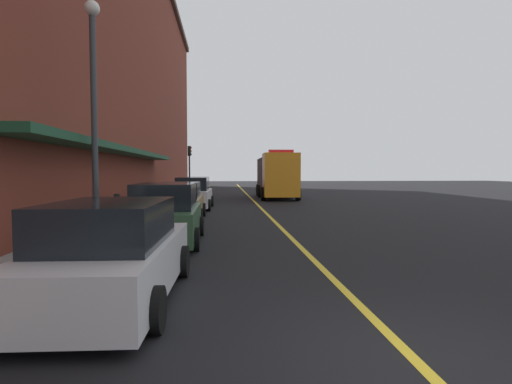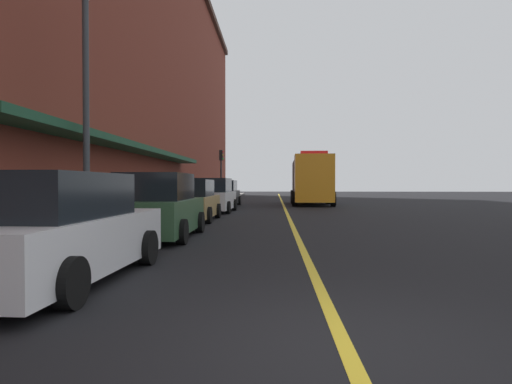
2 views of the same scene
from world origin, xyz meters
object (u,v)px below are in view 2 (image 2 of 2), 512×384
(parked_car_2, at_px, (191,201))
(parked_car_4, at_px, (224,194))
(street_lamp_left, at_px, (86,81))
(parked_car_1, at_px, (158,208))
(parked_car_0, at_px, (56,231))
(traffic_light_near, at_px, (221,165))
(parking_meter_2, at_px, (108,200))
(parked_car_3, at_px, (214,196))
(utility_truck, at_px, (311,180))
(parking_meter_0, at_px, (206,190))
(parking_meter_1, at_px, (135,197))

(parked_car_2, distance_m, parked_car_4, 11.52)
(street_lamp_left, bearing_deg, parked_car_1, -4.02)
(parked_car_0, relative_size, traffic_light_near, 1.09)
(parked_car_4, bearing_deg, traffic_light_near, 8.47)
(street_lamp_left, bearing_deg, parked_car_2, 70.91)
(parked_car_1, bearing_deg, parking_meter_2, 82.36)
(parked_car_1, height_order, parked_car_4, parked_car_1)
(parked_car_3, bearing_deg, traffic_light_near, 7.09)
(parked_car_3, height_order, utility_truck, utility_truck)
(parked_car_0, distance_m, street_lamp_left, 6.91)
(utility_truck, distance_m, traffic_light_near, 9.57)
(parking_meter_0, relative_size, traffic_light_near, 0.31)
(parking_meter_0, bearing_deg, street_lamp_left, -91.95)
(parked_car_0, bearing_deg, parked_car_4, 1.73)
(parked_car_2, bearing_deg, parking_meter_1, 157.05)
(parked_car_1, bearing_deg, parked_car_0, 178.43)
(parked_car_4, relative_size, parking_meter_2, 3.68)
(parked_car_3, xyz_separation_m, parking_meter_2, (-1.47, -10.89, 0.22))
(parked_car_0, bearing_deg, parking_meter_2, 15.32)
(parked_car_1, relative_size, parking_meter_1, 3.23)
(parked_car_2, bearing_deg, parked_car_1, -178.29)
(parked_car_1, distance_m, utility_truck, 20.73)
(parked_car_4, xyz_separation_m, street_lamp_left, (-1.94, -17.04, 3.58))
(parked_car_1, xyz_separation_m, utility_truck, (5.91, 19.85, 0.91))
(parked_car_0, bearing_deg, parked_car_1, 0.43)
(parked_car_2, bearing_deg, traffic_light_near, 3.60)
(parking_meter_0, distance_m, parking_meter_2, 17.59)
(parked_car_3, distance_m, traffic_light_near, 15.02)
(parked_car_0, bearing_deg, parked_car_3, 1.30)
(parked_car_2, xyz_separation_m, parked_car_4, (0.02, 11.52, 0.03))
(parking_meter_1, bearing_deg, parked_car_4, 84.77)
(parking_meter_1, bearing_deg, street_lamp_left, -103.85)
(parked_car_2, distance_m, parking_meter_2, 5.64)
(parked_car_0, xyz_separation_m, traffic_light_near, (-1.30, 31.26, 2.37))
(parked_car_0, xyz_separation_m, parked_car_1, (0.12, 5.41, 0.05))
(parked_car_0, relative_size, street_lamp_left, 0.68)
(parking_meter_2, relative_size, traffic_light_near, 0.31)
(traffic_light_near, bearing_deg, utility_truck, -39.35)
(parking_meter_1, height_order, street_lamp_left, street_lamp_left)
(parked_car_0, height_order, traffic_light_near, traffic_light_near)
(parked_car_3, distance_m, parking_meter_0, 6.87)
(traffic_light_near, bearing_deg, parked_car_4, -81.62)
(street_lamp_left, relative_size, traffic_light_near, 1.61)
(street_lamp_left, bearing_deg, parked_car_0, -70.58)
(parked_car_2, xyz_separation_m, street_lamp_left, (-1.91, -5.53, 3.61))
(parking_meter_1, xyz_separation_m, traffic_light_near, (0.06, 23.27, 2.10))
(parked_car_3, relative_size, utility_truck, 0.56)
(parked_car_1, distance_m, parked_car_4, 17.19)
(parked_car_4, bearing_deg, parking_meter_2, 175.59)
(parked_car_2, relative_size, parking_meter_1, 3.26)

